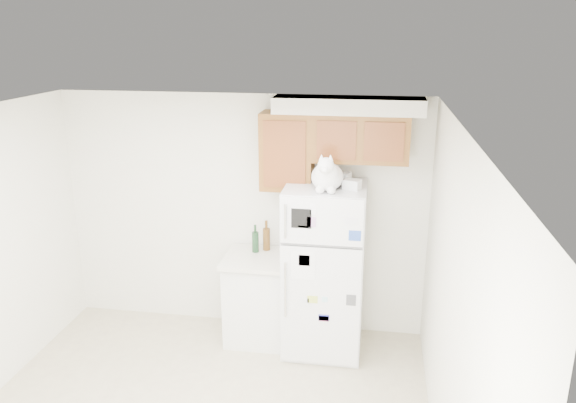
% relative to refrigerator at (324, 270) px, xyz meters
% --- Properties ---
extents(room_shell, '(3.84, 4.04, 2.52)m').
position_rel_refrigerator_xyz_m(room_shell, '(-0.78, -1.36, 0.82)').
color(room_shell, white).
rests_on(room_shell, ground_plane).
extents(refrigerator, '(0.76, 0.78, 1.70)m').
position_rel_refrigerator_xyz_m(refrigerator, '(0.00, 0.00, 0.00)').
color(refrigerator, silver).
rests_on(refrigerator, ground_plane).
extents(base_counter, '(0.64, 0.64, 0.92)m').
position_rel_refrigerator_xyz_m(base_counter, '(-0.69, 0.07, -0.39)').
color(base_counter, white).
rests_on(base_counter, ground_plane).
extents(cat, '(0.36, 0.52, 0.37)m').
position_rel_refrigerator_xyz_m(cat, '(0.02, -0.14, 0.99)').
color(cat, white).
rests_on(cat, refrigerator).
extents(storage_box_back, '(0.21, 0.18, 0.10)m').
position_rel_refrigerator_xyz_m(storage_box_back, '(0.12, 0.16, 0.90)').
color(storage_box_back, white).
rests_on(storage_box_back, refrigerator).
extents(storage_box_front, '(0.18, 0.15, 0.09)m').
position_rel_refrigerator_xyz_m(storage_box_front, '(0.24, -0.06, 0.89)').
color(storage_box_front, white).
rests_on(storage_box_front, refrigerator).
extents(bottle_green, '(0.07, 0.07, 0.29)m').
position_rel_refrigerator_xyz_m(bottle_green, '(-0.72, 0.18, 0.21)').
color(bottle_green, '#19381E').
rests_on(bottle_green, base_counter).
extents(bottle_amber, '(0.07, 0.07, 0.32)m').
position_rel_refrigerator_xyz_m(bottle_amber, '(-0.62, 0.25, 0.23)').
color(bottle_amber, '#593814').
rests_on(bottle_amber, base_counter).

